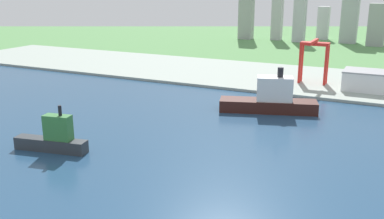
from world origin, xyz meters
name	(u,v)px	position (x,y,z in m)	size (l,w,h in m)	color
ground_plane	(219,137)	(0.00, 300.00, 0.00)	(2400.00, 2400.00, 0.00)	#52894B
water_bay	(174,173)	(0.00, 240.00, 0.07)	(840.00, 360.00, 0.15)	navy
industrial_pier	(292,79)	(0.00, 490.00, 1.25)	(840.00, 140.00, 2.50)	#95A298
container_barge	(54,138)	(-75.51, 237.06, 7.87)	(43.96, 16.00, 27.27)	#2D3338
cargo_ship	(270,99)	(12.15, 369.21, 9.71)	(73.41, 38.63, 33.55)	#381914
port_crane_red	(314,52)	(23.04, 470.24, 31.91)	(25.68, 37.40, 41.03)	red
warehouse_main	(373,81)	(76.20, 464.39, 11.14)	(50.06, 30.54, 17.24)	white
distant_skyline	(312,12)	(-46.75, 808.25, 48.83)	(235.71, 70.18, 115.18)	#989999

